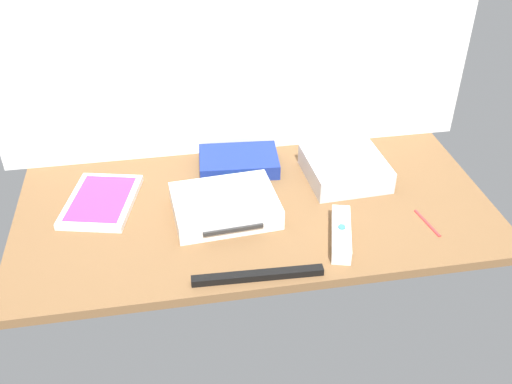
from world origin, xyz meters
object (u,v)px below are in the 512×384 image
at_px(game_console, 225,206).
at_px(network_router, 239,162).
at_px(game_case, 101,201).
at_px(remote_wand, 341,234).
at_px(stylus_pen, 428,222).
at_px(sensor_bar, 258,275).
at_px(mini_computer, 345,168).

relative_size(game_console, network_router, 1.17).
height_order(game_case, remote_wand, remote_wand).
bearing_deg(stylus_pen, network_router, 141.84).
bearing_deg(game_console, sensor_bar, -84.71).
xyz_separation_m(game_console, mini_computer, (0.28, 0.09, 0.00)).
bearing_deg(mini_computer, game_console, -162.34).
bearing_deg(game_case, mini_computer, 14.83).
relative_size(game_case, remote_wand, 1.42).
relative_size(game_console, mini_computer, 1.24).
xyz_separation_m(game_console, game_case, (-0.26, 0.08, -0.01)).
height_order(game_console, stylus_pen, game_console).
xyz_separation_m(game_console, stylus_pen, (0.40, -0.10, -0.02)).
relative_size(game_console, stylus_pen, 2.46).
height_order(game_case, network_router, network_router).
bearing_deg(mini_computer, stylus_pen, -58.49).
distance_m(mini_computer, remote_wand, 0.22).
xyz_separation_m(game_console, remote_wand, (0.21, -0.12, -0.01)).
bearing_deg(game_console, network_router, 68.24).
xyz_separation_m(sensor_bar, stylus_pen, (0.37, 0.10, -0.00)).
height_order(game_case, stylus_pen, game_case).
distance_m(game_case, stylus_pen, 0.68).
relative_size(network_router, remote_wand, 1.24).
distance_m(mini_computer, stylus_pen, 0.23).
height_order(network_router, sensor_bar, network_router).
height_order(sensor_bar, stylus_pen, sensor_bar).
relative_size(mini_computer, network_router, 0.94).
relative_size(mini_computer, remote_wand, 1.17).
bearing_deg(game_case, remote_wand, -9.56).
distance_m(game_case, sensor_bar, 0.40).
relative_size(game_case, sensor_bar, 0.90).
height_order(game_case, sensor_bar, game_case).
bearing_deg(mini_computer, sensor_bar, -130.69).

